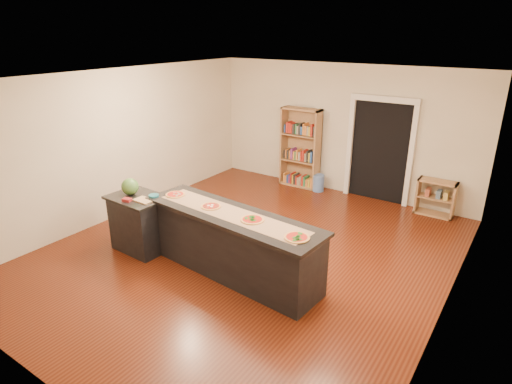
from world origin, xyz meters
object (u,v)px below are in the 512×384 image
Objects in this scene: bookshelf at (300,148)px; low_shelf at (436,198)px; side_counter at (140,223)px; watermelon at (130,187)px; waste_bin at (318,183)px; kitchen_island at (232,243)px.

low_shelf is (3.03, 0.01, -0.55)m from bookshelf.
low_shelf is (3.72, 4.20, -0.11)m from side_counter.
watermelon is (-0.15, 0.00, 0.60)m from side_counter.
low_shelf is 2.51m from waste_bin.
low_shelf is at bearing 1.68° from waste_bin.
side_counter is 5.61m from low_shelf.
bookshelf is 4.28m from watermelon.
watermelon is at bearing -167.36° from kitchen_island.
low_shelf is 5.76m from watermelon.
watermelon reaches higher than kitchen_island.
side_counter is at bearing -99.25° from bookshelf.
bookshelf is 6.59× the size of watermelon.
low_shelf is 1.89× the size of waste_bin.
side_counter is (-1.70, -0.25, -0.02)m from kitchen_island.
watermelon is at bearing -108.35° from waste_bin.
side_counter is 0.52× the size of bookshelf.
watermelon is (-1.37, -4.13, 0.89)m from waste_bin.
watermelon reaches higher than waste_bin.
kitchen_island is 1.62× the size of bookshelf.
bookshelf is 4.80× the size of waste_bin.
bookshelf reaches higher than side_counter.
waste_bin is (-2.50, -0.07, -0.17)m from low_shelf.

